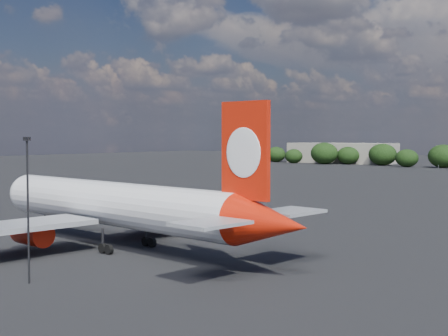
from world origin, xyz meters
The scene contains 5 objects.
ground centered at (0.00, 60.00, 0.00)m, with size 500.00×500.00×0.00m, color black.
qantas_airliner centered at (7.40, 7.10, 4.19)m, with size 42.23×40.20×13.77m.
apron_lamp_post centered at (12.26, -6.88, 6.13)m, with size 0.55×0.30×10.97m.
terminal_building centered at (-65.00, 192.00, 4.00)m, with size 42.00×16.00×8.00m.
highway_sign centered at (-18.00, 176.00, 3.13)m, with size 6.00×0.30×4.50m.
Camera 1 is at (52.21, -34.14, 11.07)m, focal length 50.00 mm.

